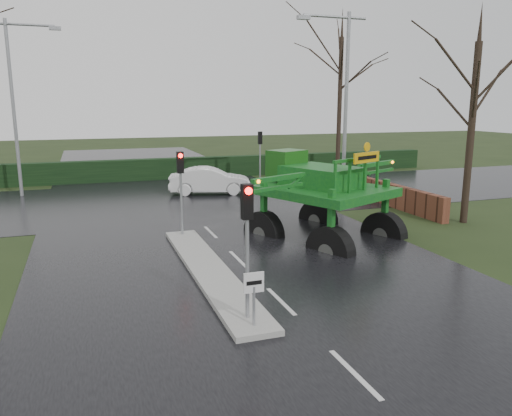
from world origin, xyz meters
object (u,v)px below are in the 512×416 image
object	(u,v)px
traffic_signal_far	(260,145)
traffic_signal_near	(247,223)
street_light_right	(341,92)
white_sedan	(210,194)
crop_sprayer	(327,189)
street_light_left_far	(18,93)
traffic_signal_mid	(181,175)
keep_left_sign	(254,290)

from	to	relation	value
traffic_signal_far	traffic_signal_near	bearing A→B (deg)	69.64
street_light_right	white_sedan	size ratio (longest dim) A/B	2.05
crop_sprayer	white_sedan	bearing A→B (deg)	71.08
traffic_signal_near	street_light_left_far	distance (m)	22.37
traffic_signal_mid	crop_sprayer	size ratio (longest dim) A/B	0.43
traffic_signal_near	street_light_left_far	size ratio (longest dim) A/B	0.35
traffic_signal_far	keep_left_sign	bearing A→B (deg)	70.07
traffic_signal_near	traffic_signal_mid	xyz separation A→B (m)	(0.00, 8.50, 0.00)
street_light_left_far	white_sedan	distance (m)	12.39
traffic_signal_far	crop_sprayer	bearing A→B (deg)	79.05
white_sedan	crop_sprayer	bearing A→B (deg)	-160.38
traffic_signal_near	crop_sprayer	size ratio (longest dim) A/B	0.43
traffic_signal_near	traffic_signal_far	distance (m)	22.42
traffic_signal_far	traffic_signal_mid	bearing A→B (deg)	58.07
keep_left_sign	street_light_left_far	xyz separation A→B (m)	(-6.89, 21.50, 4.93)
street_light_left_far	traffic_signal_near	bearing A→B (deg)	-71.83
white_sedan	traffic_signal_far	bearing A→B (deg)	-40.62
street_light_left_far	white_sedan	bearing A→B (deg)	-15.92
traffic_signal_far	white_sedan	size ratio (longest dim) A/B	0.72
white_sedan	street_light_right	bearing A→B (deg)	-115.66
traffic_signal_mid	street_light_right	xyz separation A→B (m)	(9.49, 4.51, 3.40)
street_light_right	crop_sprayer	bearing A→B (deg)	-120.94
traffic_signal_near	keep_left_sign	bearing A→B (deg)	-90.00
white_sedan	keep_left_sign	bearing A→B (deg)	-176.33
traffic_signal_mid	white_sedan	world-z (taller)	traffic_signal_mid
traffic_signal_mid	street_light_right	world-z (taller)	street_light_right
street_light_left_far	white_sedan	world-z (taller)	street_light_left_far
traffic_signal_near	white_sedan	xyz separation A→B (m)	(3.53, 18.03, -2.59)
crop_sprayer	white_sedan	size ratio (longest dim) A/B	1.67
white_sedan	traffic_signal_near	bearing A→B (deg)	-176.62
keep_left_sign	street_light_left_far	distance (m)	23.11
crop_sprayer	traffic_signal_near	bearing A→B (deg)	-157.24
traffic_signal_near	white_sedan	size ratio (longest dim) A/B	0.72
traffic_signal_mid	traffic_signal_far	bearing A→B (deg)	58.07
keep_left_sign	traffic_signal_mid	size ratio (longest dim) A/B	0.38
traffic_signal_near	traffic_signal_far	size ratio (longest dim) A/B	1.00
crop_sprayer	traffic_signal_far	bearing A→B (deg)	54.97
traffic_signal_far	street_light_left_far	size ratio (longest dim) A/B	0.35
street_light_left_far	traffic_signal_far	bearing A→B (deg)	0.03
street_light_right	white_sedan	xyz separation A→B (m)	(-5.97, 5.03, -5.99)
keep_left_sign	crop_sprayer	bearing A→B (deg)	49.51
street_light_right	white_sedan	bearing A→B (deg)	139.88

